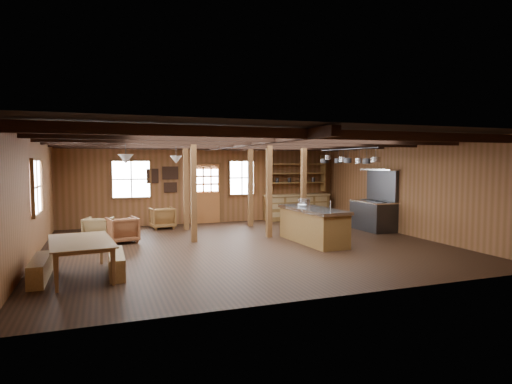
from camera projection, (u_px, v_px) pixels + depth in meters
The scene contains 22 objects.
room at pixel (247, 192), 11.04m from camera, with size 10.04×9.04×2.84m.
ceiling_joists at pixel (245, 143), 11.12m from camera, with size 9.80×8.82×0.18m.
timber_posts at pixel (242, 187), 13.17m from camera, with size 3.95×2.35×2.80m.
back_door at pixel (207, 198), 15.25m from camera, with size 1.02×0.08×2.15m.
window_back_left at pixel (131, 179), 14.33m from camera, with size 1.32×0.06×1.32m.
window_back_right at pixel (242, 178), 15.65m from camera, with size 1.02×0.06×1.32m.
window_left at pixel (36, 187), 9.81m from camera, with size 0.14×1.24×1.32m.
notice_boards at pixel (165, 178), 14.69m from camera, with size 1.08×0.03×0.90m.
back_counter at pixel (297, 204), 16.20m from camera, with size 2.55×0.60×2.45m.
pendant_lamps at pixel (154, 159), 11.16m from camera, with size 1.86×2.36×0.66m.
pot_rack at pixel (346, 159), 12.41m from camera, with size 0.37×3.00×0.44m.
kitchen_island at pixel (313, 225), 11.54m from camera, with size 1.00×2.54×1.20m.
step_stool at pixel (337, 229), 12.70m from camera, with size 0.42×0.30×0.37m, color brown.
commercial_range at pixel (374, 210), 13.66m from camera, with size 0.81×1.59×1.96m.
dining_table at pixel (84, 258), 8.12m from camera, with size 1.98×1.11×0.70m, color brown.
bench_wall at pixel (40, 269), 7.87m from camera, with size 0.28×1.48×0.41m, color brown.
bench_aisle at pixel (116, 263), 8.33m from camera, with size 0.28×1.50×0.41m, color brown.
armchair_a at pixel (122, 230), 11.54m from camera, with size 0.75×0.77×0.70m, color brown.
armchair_b at pixel (162, 218), 14.02m from camera, with size 0.74×0.76×0.70m, color brown.
armchair_c at pixel (98, 229), 11.93m from camera, with size 0.69×0.71×0.64m, color brown.
counter_pot at pixel (304, 202), 12.18m from camera, with size 0.33×0.33×0.20m, color #B6B9BD.
bowl at pixel (302, 206), 11.82m from camera, with size 0.26×0.26×0.06m, color silver.
Camera 1 is at (-3.55, -10.43, 2.17)m, focal length 30.00 mm.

